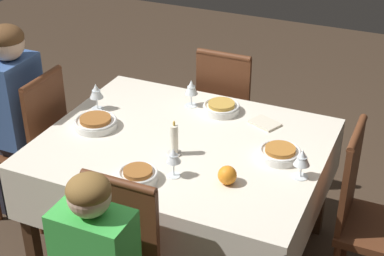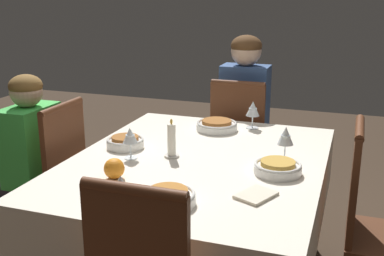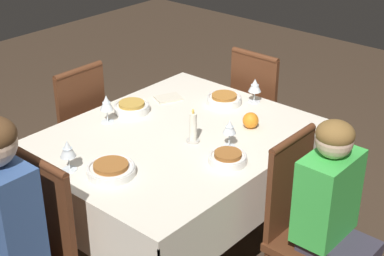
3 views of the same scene
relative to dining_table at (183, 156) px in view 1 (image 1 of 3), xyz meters
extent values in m
plane|color=#3D2D21|center=(0.00, 0.00, -0.64)|extent=(8.00, 8.00, 0.00)
cube|color=silver|center=(0.00, 0.00, 0.07)|extent=(1.39, 1.12, 0.04)
cube|color=silver|center=(0.00, 0.55, -0.08)|extent=(1.39, 0.01, 0.26)
cube|color=silver|center=(0.00, -0.55, -0.08)|extent=(1.39, 0.01, 0.26)
cube|color=silver|center=(0.69, 0.00, -0.08)|extent=(0.01, 1.12, 0.26)
cube|color=silver|center=(-0.69, 0.00, -0.08)|extent=(0.01, 1.12, 0.26)
cube|color=#3D2616|center=(0.62, 0.49, -0.29)|extent=(0.06, 0.06, 0.69)
cube|color=#3D2616|center=(0.62, -0.49, -0.29)|extent=(0.06, 0.06, 0.69)
cube|color=#3D2616|center=(-0.62, -0.49, -0.29)|extent=(0.06, 0.06, 0.69)
cube|color=#562D19|center=(0.98, 0.02, -0.21)|extent=(0.36, 0.36, 0.04)
cube|color=#562D19|center=(0.81, 0.02, 0.05)|extent=(0.03, 0.33, 0.47)
cylinder|color=#562D19|center=(0.81, 0.02, 0.28)|extent=(0.04, 0.33, 0.04)
cylinder|color=#562D19|center=(1.14, -0.14, -0.43)|extent=(0.03, 0.03, 0.41)
cylinder|color=#562D19|center=(0.83, -0.14, -0.43)|extent=(0.03, 0.03, 0.41)
cylinder|color=#562D19|center=(0.83, 0.18, -0.43)|extent=(0.03, 0.03, 0.41)
cube|color=#562D19|center=(-0.04, 0.68, 0.05)|extent=(0.33, 0.03, 0.47)
cylinder|color=#562D19|center=(-0.04, 0.68, 0.28)|extent=(0.33, 0.04, 0.04)
cube|color=#562D19|center=(0.05, -0.85, -0.21)|extent=(0.36, 0.36, 0.04)
cube|color=#562D19|center=(0.05, -0.68, 0.05)|extent=(0.33, 0.03, 0.47)
cylinder|color=#562D19|center=(0.05, -0.68, 0.28)|extent=(0.33, 0.04, 0.04)
cylinder|color=#562D19|center=(-0.10, -1.00, -0.43)|extent=(0.03, 0.03, 0.41)
cylinder|color=#562D19|center=(0.21, -1.00, -0.43)|extent=(0.03, 0.03, 0.41)
cylinder|color=#562D19|center=(-0.10, -0.69, -0.43)|extent=(0.03, 0.03, 0.41)
cylinder|color=#562D19|center=(0.21, -0.69, -0.43)|extent=(0.03, 0.03, 0.41)
cube|color=#562D19|center=(-0.98, -0.08, -0.21)|extent=(0.36, 0.36, 0.04)
cube|color=#562D19|center=(-0.81, -0.08, 0.05)|extent=(0.03, 0.33, 0.47)
cylinder|color=#562D19|center=(-0.81, -0.08, 0.28)|extent=(0.04, 0.33, 0.04)
cylinder|color=#562D19|center=(-0.83, -0.23, -0.43)|extent=(0.03, 0.03, 0.41)
cube|color=#282833|center=(1.18, 0.02, -0.41)|extent=(0.14, 0.22, 0.45)
cube|color=#282833|center=(1.09, 0.02, -0.16)|extent=(0.31, 0.24, 0.06)
cube|color=#38568E|center=(1.01, 0.02, 0.12)|extent=(0.18, 0.30, 0.49)
sphere|color=beige|center=(1.01, 0.02, 0.45)|extent=(0.19, 0.19, 0.19)
ellipsoid|color=brown|center=(1.01, 0.02, 0.49)|extent=(0.19, 0.19, 0.13)
cube|color=green|center=(-0.04, 0.87, 0.07)|extent=(0.30, 0.18, 0.40)
sphere|color=beige|center=(-0.04, 0.87, 0.35)|extent=(0.16, 0.16, 0.16)
ellipsoid|color=brown|center=(-0.04, 0.87, 0.37)|extent=(0.16, 0.16, 0.11)
cylinder|color=white|center=(0.47, 0.05, 0.10)|extent=(0.22, 0.22, 0.04)
torus|color=white|center=(0.47, 0.05, 0.13)|extent=(0.22, 0.22, 0.01)
cylinder|color=#995B28|center=(0.47, 0.05, 0.13)|extent=(0.16, 0.16, 0.02)
cylinder|color=white|center=(0.57, -0.13, 0.09)|extent=(0.07, 0.07, 0.00)
cylinder|color=white|center=(0.57, -0.13, 0.12)|extent=(0.01, 0.01, 0.07)
cone|color=white|center=(0.57, -0.13, 0.20)|extent=(0.07, 0.07, 0.08)
cylinder|color=white|center=(0.57, -0.13, 0.18)|extent=(0.04, 0.04, 0.04)
cylinder|color=white|center=(0.04, 0.39, 0.10)|extent=(0.18, 0.18, 0.04)
torus|color=white|center=(0.04, 0.39, 0.13)|extent=(0.18, 0.18, 0.01)
cylinder|color=#995B28|center=(0.04, 0.39, 0.13)|extent=(0.13, 0.13, 0.02)
cylinder|color=white|center=(-0.09, 0.29, 0.09)|extent=(0.06, 0.06, 0.00)
cylinder|color=white|center=(-0.09, 0.29, 0.13)|extent=(0.01, 0.01, 0.07)
cone|color=white|center=(-0.09, 0.29, 0.20)|extent=(0.07, 0.07, 0.07)
cylinder|color=white|center=(-0.09, 0.29, 0.18)|extent=(0.04, 0.04, 0.03)
cylinder|color=white|center=(-0.06, -0.37, 0.10)|extent=(0.20, 0.20, 0.04)
torus|color=white|center=(-0.06, -0.37, 0.13)|extent=(0.20, 0.20, 0.01)
cylinder|color=gold|center=(-0.06, -0.37, 0.13)|extent=(0.14, 0.14, 0.02)
cylinder|color=white|center=(0.12, -0.37, 0.09)|extent=(0.07, 0.07, 0.00)
cylinder|color=white|center=(0.12, -0.37, 0.12)|extent=(0.01, 0.01, 0.07)
cone|color=white|center=(0.12, -0.37, 0.20)|extent=(0.07, 0.07, 0.08)
cylinder|color=white|center=(0.12, -0.37, 0.18)|extent=(0.04, 0.04, 0.04)
cylinder|color=white|center=(-0.48, -0.05, 0.10)|extent=(0.20, 0.20, 0.04)
torus|color=white|center=(-0.48, -0.05, 0.13)|extent=(0.20, 0.20, 0.01)
cylinder|color=#B2702D|center=(-0.48, -0.05, 0.13)|extent=(0.14, 0.14, 0.02)
cylinder|color=white|center=(-0.61, 0.07, 0.09)|extent=(0.07, 0.07, 0.00)
cylinder|color=white|center=(-0.61, 0.07, 0.12)|extent=(0.01, 0.01, 0.06)
cone|color=white|center=(-0.61, 0.07, 0.19)|extent=(0.07, 0.07, 0.08)
cylinder|color=white|center=(-0.61, 0.07, 0.18)|extent=(0.04, 0.04, 0.03)
cylinder|color=beige|center=(-0.01, 0.12, 0.09)|extent=(0.07, 0.07, 0.01)
cylinder|color=white|center=(-0.01, 0.12, 0.17)|extent=(0.04, 0.04, 0.15)
ellipsoid|color=#F9C64C|center=(-0.01, 0.12, 0.25)|extent=(0.01, 0.01, 0.03)
sphere|color=orange|center=(-0.33, 0.25, 0.13)|extent=(0.09, 0.09, 0.09)
cube|color=beige|center=(-0.32, -0.33, 0.09)|extent=(0.18, 0.16, 0.01)
camera|label=1|loc=(-1.06, 2.27, 1.58)|focal=55.00mm
camera|label=2|loc=(-1.95, -0.65, 0.83)|focal=45.00mm
camera|label=3|loc=(1.97, 1.84, 1.48)|focal=55.00mm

